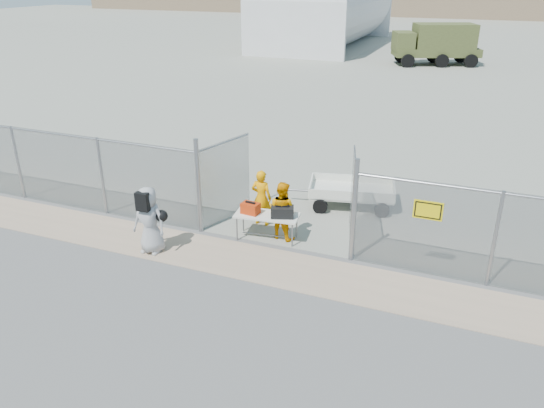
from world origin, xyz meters
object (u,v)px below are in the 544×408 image
at_px(folding_table, 267,227).
at_px(visitor, 149,220).
at_px(utility_trailer, 352,193).
at_px(security_worker_left, 261,198).
at_px(security_worker_right, 282,210).

distance_m(folding_table, visitor, 2.89).
height_order(visitor, utility_trailer, visitor).
xyz_separation_m(security_worker_left, security_worker_right, (0.78, -0.52, -0.01)).
relative_size(folding_table, security_worker_left, 1.04).
xyz_separation_m(security_worker_left, visitor, (-1.87, -2.37, 0.07)).
distance_m(folding_table, utility_trailer, 3.19).
bearing_deg(security_worker_right, visitor, 46.06).
bearing_deg(utility_trailer, visitor, -143.11).
bearing_deg(visitor, utility_trailer, 47.98).
bearing_deg(security_worker_left, utility_trailer, -131.96).
bearing_deg(security_worker_right, folding_table, 44.24).
distance_m(security_worker_left, utility_trailer, 2.88).
distance_m(security_worker_left, visitor, 3.02).
xyz_separation_m(security_worker_right, visitor, (-2.65, -1.85, 0.08)).
xyz_separation_m(security_worker_left, utility_trailer, (1.92, 2.11, -0.39)).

